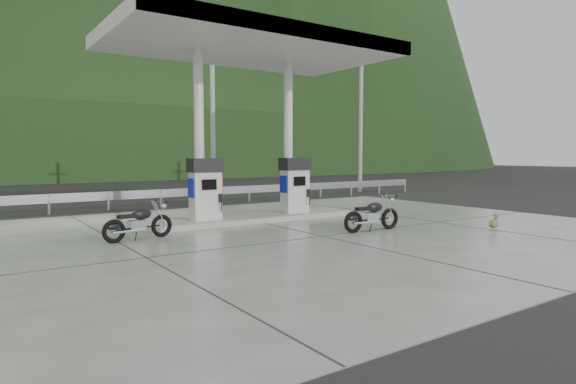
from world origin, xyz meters
TOP-DOWN VIEW (x-y plane):
  - ground at (0.00, 0.00)m, footprint 160.00×160.00m
  - forecourt_apron at (0.00, 0.00)m, footprint 18.00×14.00m
  - pump_island at (0.00, 2.50)m, footprint 7.00×1.40m
  - gas_pump_left at (-1.60, 2.50)m, footprint 0.95×0.55m
  - gas_pump_right at (1.60, 2.50)m, footprint 0.95×0.55m
  - canopy_column_left at (-1.60, 2.90)m, footprint 0.30×0.30m
  - canopy_column_right at (1.60, 2.90)m, footprint 0.30×0.30m
  - canopy_roof at (0.00, 2.50)m, footprint 8.50×5.00m
  - guardrail at (0.00, 8.00)m, footprint 26.00×0.16m
  - road at (0.00, 11.50)m, footprint 60.00×7.00m
  - utility_pole_b at (2.00, 9.50)m, footprint 0.22×0.22m
  - utility_pole_c at (11.00, 9.50)m, footprint 0.22×0.22m
  - tree_band at (0.00, 30.00)m, footprint 80.00×6.00m
  - forested_hills at (0.00, 60.00)m, footprint 100.00×40.00m
  - motorcycle_left at (-4.00, 1.12)m, footprint 1.76×0.84m
  - motorcycle_right at (1.64, -1.06)m, footprint 1.78×0.64m
  - duck at (4.28, -2.98)m, footprint 0.58×0.32m

SIDE VIEW (x-z plane):
  - ground at x=0.00m, z-range 0.00..0.00m
  - forested_hills at x=0.00m, z-range -70.00..70.00m
  - road at x=0.00m, z-range 0.00..0.01m
  - forecourt_apron at x=0.00m, z-range 0.00..0.02m
  - pump_island at x=0.00m, z-range 0.02..0.17m
  - duck at x=4.28m, z-range 0.02..0.42m
  - motorcycle_left at x=-4.00m, z-range 0.02..0.82m
  - motorcycle_right at x=1.64m, z-range 0.02..0.85m
  - guardrail at x=0.00m, z-range 0.00..1.42m
  - gas_pump_left at x=-1.60m, z-range 0.17..1.97m
  - gas_pump_right at x=1.60m, z-range 0.17..1.97m
  - canopy_column_left at x=-1.60m, z-range 0.17..5.17m
  - canopy_column_right at x=1.60m, z-range 0.17..5.17m
  - tree_band at x=0.00m, z-range 0.00..6.00m
  - utility_pole_b at x=2.00m, z-range 0.00..8.00m
  - utility_pole_c at x=11.00m, z-range 0.00..8.00m
  - canopy_roof at x=0.00m, z-range 5.17..5.57m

